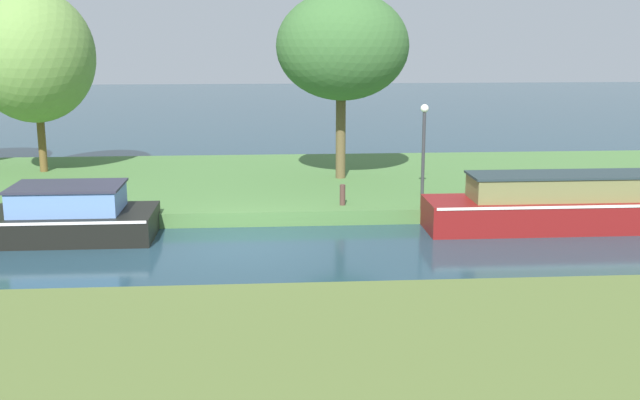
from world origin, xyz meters
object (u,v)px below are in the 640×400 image
Objects in this scene: black_barge at (71,216)px; mooring_post_near at (343,195)px; willow_tree_centre at (34,56)px; willow_tree_right at (343,46)px; lamp_post at (424,138)px; maroon_narrowboat at (560,205)px.

black_barge reaches higher than mooring_post_near.
mooring_post_near is at bearing 12.31° from black_barge.
willow_tree_centre is 1.02× the size of willow_tree_right.
willow_tree_right is at bearing -12.42° from willow_tree_centre.
willow_tree_centre is at bearing 159.08° from lamp_post.
black_barge is 7.19× the size of mooring_post_near.
willow_tree_right is 4.20m from lamp_post.
black_barge is 7.32m from mooring_post_near.
maroon_narrowboat is 1.14× the size of willow_tree_centre.
maroon_narrowboat is 12.13× the size of mooring_post_near.
lamp_post is at bearing 15.84° from black_barge.
willow_tree_centre is at bearing 167.58° from willow_tree_right.
black_barge is 0.68× the size of willow_tree_centre.
willow_tree_centre reaches higher than maroon_narrowboat.
willow_tree_right is 5.46m from mooring_post_near.
black_barge is 0.59× the size of maroon_narrowboat.
lamp_post reaches higher than black_barge.
black_barge is at bearing -164.16° from lamp_post.
willow_tree_right is 2.24× the size of lamp_post.
willow_tree_centre reaches higher than willow_tree_right.
black_barge is at bearing 180.00° from maroon_narrowboat.
black_barge is 10.16m from lamp_post.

